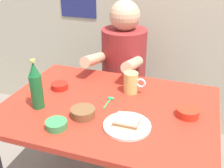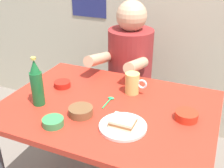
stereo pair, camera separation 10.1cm
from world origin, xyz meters
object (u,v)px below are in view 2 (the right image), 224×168
(stool, at_px, (129,107))
(person_seated, at_px, (130,58))
(plate_orange, at_px, (123,126))
(beer_bottle, at_px, (37,84))
(dining_table, at_px, (108,120))
(beer_mug, at_px, (133,83))
(sandwich, at_px, (123,122))
(dip_bowl_green, at_px, (53,122))

(stool, height_order, person_seated, person_seated)
(plate_orange, distance_m, beer_bottle, 0.49)
(stool, relative_size, plate_orange, 2.05)
(plate_orange, relative_size, beer_bottle, 0.84)
(dining_table, relative_size, person_seated, 1.53)
(stool, height_order, beer_mug, beer_mug)
(plate_orange, relative_size, sandwich, 2.00)
(stool, bearing_deg, dip_bowl_green, -93.45)
(dining_table, height_order, plate_orange, plate_orange)
(beer_bottle, bearing_deg, beer_mug, 37.07)
(beer_bottle, bearing_deg, dip_bowl_green, -36.93)
(person_seated, bearing_deg, sandwich, -72.17)
(dining_table, distance_m, dip_bowl_green, 0.33)
(person_seated, bearing_deg, beer_mug, -68.19)
(sandwich, bearing_deg, beer_mug, 102.27)
(stool, distance_m, person_seated, 0.42)
(beer_mug, bearing_deg, plate_orange, -77.73)
(plate_orange, xyz_separation_m, beer_mug, (-0.07, 0.33, 0.05))
(stool, relative_size, person_seated, 0.63)
(beer_mug, bearing_deg, stool, 111.32)
(stool, relative_size, sandwich, 4.09)
(dining_table, distance_m, beer_bottle, 0.42)
(beer_mug, relative_size, beer_bottle, 0.48)
(dip_bowl_green, bearing_deg, person_seated, 86.51)
(sandwich, xyz_separation_m, dip_bowl_green, (-0.30, -0.11, -0.01))
(person_seated, height_order, beer_mug, person_seated)
(stool, distance_m, dip_bowl_green, 0.99)
(person_seated, distance_m, sandwich, 0.81)
(stool, height_order, beer_bottle, beer_bottle)
(beer_mug, xyz_separation_m, beer_bottle, (-0.41, -0.31, 0.06))
(person_seated, height_order, beer_bottle, person_seated)
(plate_orange, xyz_separation_m, sandwich, (0.00, 0.00, 0.02))
(person_seated, relative_size, plate_orange, 3.27)
(plate_orange, height_order, beer_bottle, beer_bottle)
(sandwich, height_order, beer_bottle, beer_bottle)
(stool, bearing_deg, beer_mug, -68.68)
(stool, relative_size, beer_bottle, 1.72)
(plate_orange, relative_size, beer_mug, 1.75)
(dining_table, bearing_deg, sandwich, -47.62)
(person_seated, bearing_deg, dining_table, -80.25)
(stool, xyz_separation_m, plate_orange, (0.25, -0.79, 0.40))
(stool, bearing_deg, beer_bottle, -106.89)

